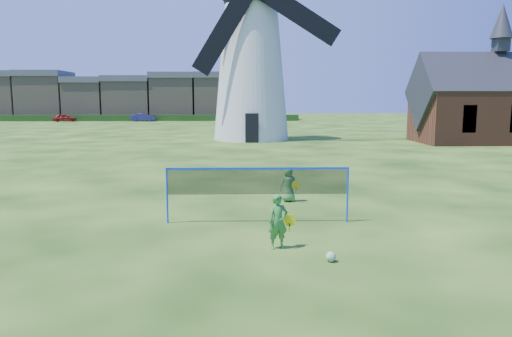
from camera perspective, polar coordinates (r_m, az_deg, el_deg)
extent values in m
plane|color=black|center=(13.05, -0.82, -6.85)|extent=(220.00, 220.00, 0.00)
cube|color=black|center=(38.12, -0.49, 4.84)|extent=(1.07, 0.13, 2.34)
cube|color=black|center=(38.76, -0.52, 11.04)|extent=(0.75, 0.13, 0.96)
cube|color=black|center=(39.58, -0.54, 15.94)|extent=(0.64, 0.13, 0.85)
cube|color=black|center=(39.10, -3.85, 16.14)|extent=(5.18, 0.11, 7.13)
cube|color=black|center=(39.52, 4.87, 18.05)|extent=(7.13, 0.11, 5.18)
cube|color=brown|center=(42.72, 26.69, 5.48)|extent=(12.11, 6.06, 4.04)
cube|color=#2D3035|center=(42.71, 26.86, 8.18)|extent=(12.72, 6.17, 6.17)
cube|color=#2D3035|center=(42.91, 27.18, 12.96)|extent=(1.01, 1.01, 1.01)
cone|color=#2D3035|center=(43.13, 27.34, 15.36)|extent=(1.72, 1.72, 2.62)
cube|color=black|center=(38.47, 24.12, 5.43)|extent=(1.01, 0.10, 2.02)
cylinder|color=blue|center=(13.39, -10.56, -3.20)|extent=(0.05, 0.05, 1.55)
cylinder|color=blue|center=(13.54, 10.86, -3.08)|extent=(0.05, 0.05, 1.55)
cube|color=black|center=(13.16, 0.21, -1.60)|extent=(5.00, 0.02, 0.70)
cube|color=blue|center=(13.10, 0.22, 0.00)|extent=(5.00, 0.02, 0.06)
imported|color=#338035|center=(10.97, 2.65, -6.36)|extent=(0.52, 0.41, 1.26)
cylinder|color=#F9F00D|center=(11.18, 4.02, -6.19)|extent=(0.28, 0.02, 0.28)
cube|color=#F9F00D|center=(11.22, 4.01, -7.03)|extent=(0.03, 0.02, 0.20)
imported|color=#498E44|center=(16.03, 3.92, -1.91)|extent=(0.61, 0.43, 1.17)
cylinder|color=#F9F00D|center=(15.83, 4.79, -1.99)|extent=(0.28, 0.02, 0.28)
cube|color=#F9F00D|center=(15.87, 4.78, -2.60)|extent=(0.03, 0.02, 0.20)
sphere|color=green|center=(10.36, 8.92, -10.35)|extent=(0.22, 0.22, 0.22)
cube|color=#89755B|center=(94.23, -27.97, 7.36)|extent=(6.54, 8.00, 7.22)
cube|color=#4C4C54|center=(94.33, -28.14, 9.85)|extent=(6.84, 8.40, 1.00)
cube|color=#89755B|center=(91.25, -23.82, 7.65)|extent=(7.47, 8.00, 7.30)
cube|color=#4C4C54|center=(91.36, -23.97, 10.25)|extent=(7.77, 8.40, 1.00)
cube|color=#89755B|center=(88.80, -19.45, 7.54)|extent=(6.36, 8.00, 6.25)
cube|color=#4C4C54|center=(88.86, -19.56, 9.88)|extent=(6.66, 8.40, 1.00)
cube|color=#89755B|center=(86.86, -14.83, 7.80)|extent=(7.62, 8.00, 6.45)
cube|color=#4C4C54|center=(86.94, -14.92, 10.25)|extent=(7.92, 8.40, 1.00)
cube|color=#89755B|center=(85.45, -9.75, 8.14)|extent=(7.19, 8.00, 7.04)
cube|color=#4C4C54|center=(85.55, -9.81, 10.83)|extent=(7.49, 8.40, 1.00)
cube|color=#89755B|center=(84.72, -4.64, 8.25)|extent=(7.30, 8.00, 7.07)
cube|color=#4C4C54|center=(84.83, -4.67, 10.97)|extent=(7.60, 8.40, 1.00)
cube|color=#89755B|center=(84.66, 0.45, 8.05)|extent=(7.00, 8.00, 6.41)
cube|color=#4C4C54|center=(84.73, 0.46, 10.56)|extent=(7.30, 8.40, 1.00)
cube|color=#193814|center=(81.63, -17.20, 5.78)|extent=(62.00, 0.80, 1.00)
imported|color=maroon|center=(81.42, -21.90, 5.63)|extent=(3.84, 2.50, 1.22)
imported|color=navy|center=(78.89, -13.30, 5.96)|extent=(3.97, 1.61, 1.28)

